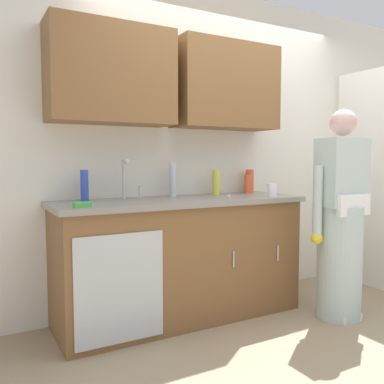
{
  "coord_description": "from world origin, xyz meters",
  "views": [
    {
      "loc": [
        -2.01,
        -2.12,
        1.24
      ],
      "look_at": [
        -0.53,
        0.55,
        1.0
      ],
      "focal_mm": 38.76,
      "sensor_mm": 36.0,
      "label": 1
    }
  ],
  "objects_px": {
    "bottle_water_short": "(84,185)",
    "bottle_dish_liquid": "(173,180)",
    "bottle_soap": "(247,184)",
    "bottle_water_tall": "(250,181)",
    "knife_on_counter": "(229,196)",
    "sponge": "(82,204)",
    "bottle_cleaner_spray": "(216,182)",
    "cup_by_sink": "(272,190)",
    "person_at_sink": "(340,230)",
    "sink": "(136,203)"
  },
  "relations": [
    {
      "from": "bottle_water_short",
      "to": "bottle_dish_liquid",
      "type": "bearing_deg",
      "value": 0.86
    },
    {
      "from": "bottle_soap",
      "to": "bottle_dish_liquid",
      "type": "xyz_separation_m",
      "value": [
        -0.72,
        0.04,
        0.06
      ]
    },
    {
      "from": "bottle_water_tall",
      "to": "knife_on_counter",
      "type": "height_order",
      "value": "bottle_water_tall"
    },
    {
      "from": "bottle_water_short",
      "to": "sponge",
      "type": "distance_m",
      "value": 0.4
    },
    {
      "from": "bottle_cleaner_spray",
      "to": "bottle_water_tall",
      "type": "xyz_separation_m",
      "value": [
        0.4,
        0.06,
        -0.0
      ]
    },
    {
      "from": "bottle_cleaner_spray",
      "to": "cup_by_sink",
      "type": "xyz_separation_m",
      "value": [
        0.31,
        -0.36,
        -0.05
      ]
    },
    {
      "from": "person_at_sink",
      "to": "bottle_dish_liquid",
      "type": "height_order",
      "value": "person_at_sink"
    },
    {
      "from": "bottle_cleaner_spray",
      "to": "knife_on_counter",
      "type": "bearing_deg",
      "value": -90.43
    },
    {
      "from": "bottle_cleaner_spray",
      "to": "cup_by_sink",
      "type": "relative_size",
      "value": 1.96
    },
    {
      "from": "cup_by_sink",
      "to": "sink",
      "type": "bearing_deg",
      "value": 169.22
    },
    {
      "from": "bottle_water_short",
      "to": "bottle_cleaner_spray",
      "type": "relative_size",
      "value": 1.07
    },
    {
      "from": "cup_by_sink",
      "to": "knife_on_counter",
      "type": "relative_size",
      "value": 0.45
    },
    {
      "from": "bottle_cleaner_spray",
      "to": "person_at_sink",
      "type": "bearing_deg",
      "value": -49.11
    },
    {
      "from": "bottle_water_tall",
      "to": "bottle_soap",
      "type": "xyz_separation_m",
      "value": [
        -0.08,
        -0.07,
        -0.02
      ]
    },
    {
      "from": "person_at_sink",
      "to": "cup_by_sink",
      "type": "xyz_separation_m",
      "value": [
        -0.35,
        0.4,
        0.3
      ]
    },
    {
      "from": "sink",
      "to": "cup_by_sink",
      "type": "relative_size",
      "value": 4.64
    },
    {
      "from": "sink",
      "to": "bottle_water_tall",
      "type": "bearing_deg",
      "value": 10.14
    },
    {
      "from": "bottle_water_short",
      "to": "sponge",
      "type": "xyz_separation_m",
      "value": [
        -0.11,
        -0.37,
        -0.1
      ]
    },
    {
      "from": "bottle_water_short",
      "to": "cup_by_sink",
      "type": "relative_size",
      "value": 2.09
    },
    {
      "from": "sink",
      "to": "knife_on_counter",
      "type": "bearing_deg",
      "value": -3.53
    },
    {
      "from": "sponge",
      "to": "bottle_water_tall",
      "type": "bearing_deg",
      "value": 14.35
    },
    {
      "from": "bottle_soap",
      "to": "sponge",
      "type": "xyz_separation_m",
      "value": [
        -1.55,
        -0.35,
        -0.07
      ]
    },
    {
      "from": "person_at_sink",
      "to": "bottle_water_tall",
      "type": "bearing_deg",
      "value": 107.71
    },
    {
      "from": "bottle_soap",
      "to": "knife_on_counter",
      "type": "relative_size",
      "value": 0.69
    },
    {
      "from": "knife_on_counter",
      "to": "bottle_dish_liquid",
      "type": "bearing_deg",
      "value": 95.51
    },
    {
      "from": "bottle_dish_liquid",
      "to": "sponge",
      "type": "bearing_deg",
      "value": -155.29
    },
    {
      "from": "bottle_water_short",
      "to": "knife_on_counter",
      "type": "bearing_deg",
      "value": -10.93
    },
    {
      "from": "person_at_sink",
      "to": "bottle_water_tall",
      "type": "xyz_separation_m",
      "value": [
        -0.26,
        0.82,
        0.35
      ]
    },
    {
      "from": "bottle_soap",
      "to": "bottle_dish_liquid",
      "type": "distance_m",
      "value": 0.73
    },
    {
      "from": "bottle_water_tall",
      "to": "sponge",
      "type": "height_order",
      "value": "bottle_water_tall"
    },
    {
      "from": "bottle_cleaner_spray",
      "to": "bottle_dish_liquid",
      "type": "bearing_deg",
      "value": 176.59
    },
    {
      "from": "knife_on_counter",
      "to": "sponge",
      "type": "xyz_separation_m",
      "value": [
        -1.23,
        -0.16,
        0.01
      ]
    },
    {
      "from": "bottle_cleaner_spray",
      "to": "sponge",
      "type": "relative_size",
      "value": 1.92
    },
    {
      "from": "bottle_water_short",
      "to": "cup_by_sink",
      "type": "distance_m",
      "value": 1.48
    },
    {
      "from": "bottle_water_tall",
      "to": "cup_by_sink",
      "type": "bearing_deg",
      "value": -101.9
    },
    {
      "from": "knife_on_counter",
      "to": "bottle_cleaner_spray",
      "type": "bearing_deg",
      "value": 34.71
    },
    {
      "from": "bottle_cleaner_spray",
      "to": "bottle_water_short",
      "type": "bearing_deg",
      "value": 179.33
    },
    {
      "from": "sponge",
      "to": "sink",
      "type": "bearing_deg",
      "value": 24.88
    },
    {
      "from": "cup_by_sink",
      "to": "bottle_cleaner_spray",
      "type": "bearing_deg",
      "value": 130.38
    },
    {
      "from": "bottle_soap",
      "to": "bottle_dish_liquid",
      "type": "height_order",
      "value": "bottle_dish_liquid"
    },
    {
      "from": "cup_by_sink",
      "to": "bottle_soap",
      "type": "bearing_deg",
      "value": 87.92
    },
    {
      "from": "bottle_cleaner_spray",
      "to": "bottle_dish_liquid",
      "type": "relative_size",
      "value": 0.76
    },
    {
      "from": "sink",
      "to": "bottle_soap",
      "type": "height_order",
      "value": "sink"
    },
    {
      "from": "bottle_soap",
      "to": "bottle_water_tall",
      "type": "bearing_deg",
      "value": 43.05
    },
    {
      "from": "bottle_soap",
      "to": "sponge",
      "type": "relative_size",
      "value": 1.5
    },
    {
      "from": "sink",
      "to": "person_at_sink",
      "type": "relative_size",
      "value": 0.31
    },
    {
      "from": "sink",
      "to": "cup_by_sink",
      "type": "height_order",
      "value": "sink"
    },
    {
      "from": "person_at_sink",
      "to": "bottle_cleaner_spray",
      "type": "height_order",
      "value": "person_at_sink"
    },
    {
      "from": "sponge",
      "to": "cup_by_sink",
      "type": "bearing_deg",
      "value": -0.2
    },
    {
      "from": "person_at_sink",
      "to": "bottle_dish_liquid",
      "type": "bearing_deg",
      "value": 143.45
    }
  ]
}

